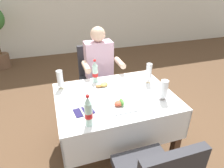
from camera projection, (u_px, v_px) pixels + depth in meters
name	position (u px, v px, depth m)	size (l,w,h in m)	color
ground_plane	(120.00, 148.00, 2.35)	(11.00, 11.00, 0.00)	brown
main_dining_table	(115.00, 109.00, 2.07)	(1.18, 0.90, 0.74)	white
chair_far_diner_seat	(96.00, 77.00, 2.78)	(0.44, 0.50, 0.97)	#2D2D33
seated_diner_far	(100.00, 69.00, 2.62)	(0.50, 0.46, 1.26)	#282D42
plate_near_camera	(120.00, 104.00, 1.81)	(0.25, 0.25, 0.07)	white
plate_far_diner	(103.00, 87.00, 2.11)	(0.23, 0.23, 0.05)	white
beer_glass_left	(60.00, 80.00, 2.06)	(0.07, 0.07, 0.21)	white
beer_glass_middle	(164.00, 90.00, 1.87)	(0.07, 0.07, 0.21)	white
beer_glass_right	(149.00, 73.00, 2.17)	(0.07, 0.07, 0.23)	white
cola_bottle_primary	(95.00, 72.00, 2.19)	(0.06, 0.06, 0.27)	silver
cola_bottle_secondary	(89.00, 112.00, 1.54)	(0.06, 0.06, 0.28)	silver
napkin_cutlery_set	(84.00, 111.00, 1.74)	(0.18, 0.19, 0.01)	#231E4C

